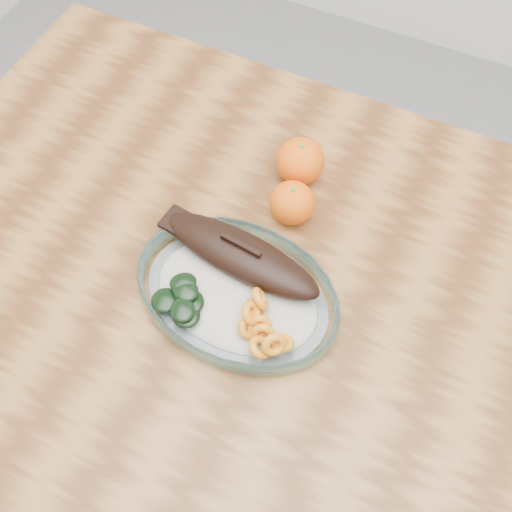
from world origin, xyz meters
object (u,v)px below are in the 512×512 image
at_px(orange_left, 300,161).
at_px(orange_right, 292,203).
at_px(plated_meal, 237,290).
at_px(dining_table, 282,330).

xyz_separation_m(orange_left, orange_right, (0.02, -0.07, -0.00)).
bearing_deg(plated_meal, orange_left, 95.04).
xyz_separation_m(plated_meal, orange_right, (0.01, 0.15, 0.01)).
xyz_separation_m(dining_table, orange_right, (-0.05, 0.13, 0.13)).
height_order(dining_table, orange_right, orange_right).
bearing_deg(orange_right, dining_table, -70.58).
height_order(dining_table, plated_meal, plated_meal).
relative_size(dining_table, orange_left, 16.72).
height_order(dining_table, orange_left, orange_left).
height_order(orange_left, orange_right, orange_left).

